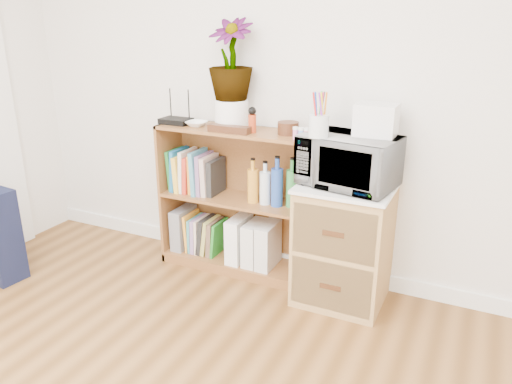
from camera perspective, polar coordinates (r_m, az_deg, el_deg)
The scene contains 21 objects.
skirting_board at distance 3.38m, azimuth 4.12°, elevation -7.96°, with size 4.00×0.02×0.10m, color white.
bookshelf at distance 3.23m, azimuth -2.41°, elevation -1.06°, with size 1.00×0.30×0.95m, color brown.
wicker_unit at distance 2.96m, azimuth 9.96°, elevation -5.98°, with size 0.50×0.45×0.70m, color #9E7542.
microwave at distance 2.77m, azimuth 10.51°, elevation 3.52°, with size 0.51×0.34×0.28m, color white.
pen_cup at distance 2.67m, azimuth 7.16°, elevation 7.50°, with size 0.11×0.11×0.12m, color silver.
small_appliance at distance 2.75m, azimuth 13.59°, elevation 8.04°, with size 0.21×0.18×0.17m, color silver.
router at distance 3.28m, azimuth -9.13°, elevation 8.02°, with size 0.19×0.13×0.04m, color black.
white_bowl at distance 3.19m, azimuth -6.79°, elevation 7.75°, with size 0.13×0.13×0.03m, color white.
plant_pot at distance 3.10m, azimuth -2.80°, elevation 8.90°, with size 0.21×0.21×0.17m, color white.
potted_plant at distance 3.06m, azimuth -2.90°, elevation 14.90°, with size 0.27×0.27×0.48m, color #377B31.
trinket_box at distance 2.99m, azimuth -3.08°, elevation 7.20°, with size 0.26×0.07×0.04m, color #361E0E.
kokeshi_doll at distance 2.98m, azimuth -0.44°, elevation 7.82°, with size 0.05×0.05×0.11m, color #B23615.
wooden_bowl at distance 2.95m, azimuth 3.70°, elevation 7.30°, with size 0.12×0.12×0.07m, color #3A1E0F.
paint_jars at distance 2.82m, azimuth 5.15°, elevation 6.45°, with size 0.10×0.04×0.05m, color pink.
file_box at distance 3.52m, azimuth -8.26°, elevation -4.04°, with size 0.09×0.23×0.29m, color gray.
magazine_holder_left at distance 3.30m, azimuth -1.94°, elevation -5.35°, with size 0.09×0.24×0.30m, color white.
magazine_holder_mid at distance 3.26m, azimuth -0.19°, elevation -5.82°, with size 0.09×0.23×0.29m, color silver.
magazine_holder_right at distance 3.22m, azimuth 1.41°, elevation -6.09°, with size 0.09×0.23×0.29m, color silver.
cookbooks at distance 3.32m, azimuth -6.97°, elevation 2.23°, with size 0.34×0.20×0.29m.
liquor_bottles at distance 3.05m, azimuth 2.54°, elevation 1.03°, with size 0.39×0.07×0.30m.
lower_books at distance 3.44m, azimuth -5.80°, elevation -4.86°, with size 0.25×0.19×0.26m.
Camera 1 is at (1.08, -0.57, 1.61)m, focal length 35.00 mm.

